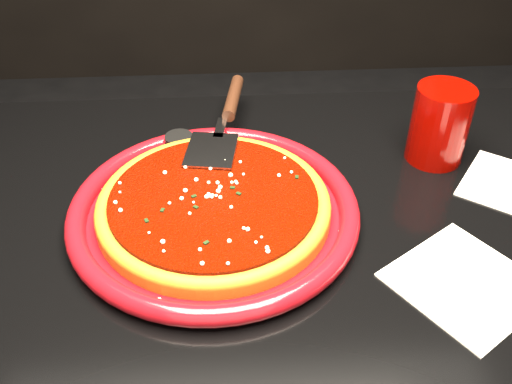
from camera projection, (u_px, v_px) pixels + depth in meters
plate at (214, 210)px, 0.79m from camera, size 0.51×0.51×0.03m
pizza_crust at (214, 207)px, 0.78m from camera, size 0.41×0.41×0.02m
pizza_crust_rim at (214, 203)px, 0.78m from camera, size 0.41×0.41×0.02m
pizza_sauce at (213, 200)px, 0.78m from camera, size 0.36×0.36×0.01m
parmesan_dusting at (213, 195)px, 0.77m from camera, size 0.28×0.28×0.01m
basil_flecks at (213, 196)px, 0.77m from camera, size 0.25×0.25×0.00m
pizza_server at (225, 120)px, 0.91m from camera, size 0.13×0.32×0.02m
cup at (440, 125)px, 0.88m from camera, size 0.10×0.10×0.12m
napkin_a at (465, 283)px, 0.70m from camera, size 0.22×0.22×0.00m
napkin_b at (509, 185)px, 0.85m from camera, size 0.18×0.18×0.00m
ramekin at (180, 145)px, 0.91m from camera, size 0.05×0.05×0.03m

